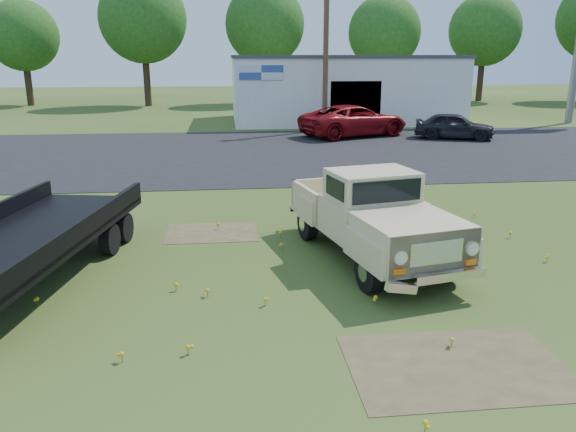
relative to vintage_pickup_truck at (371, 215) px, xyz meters
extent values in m
plane|color=#314616|center=(-1.37, -1.37, -0.95)|extent=(140.00, 140.00, 0.00)
cube|color=black|center=(-1.37, 13.63, -0.95)|extent=(90.00, 14.00, 0.02)
cube|color=brown|center=(0.13, -4.37, -0.95)|extent=(3.00, 2.00, 0.01)
cube|color=brown|center=(-3.37, 2.13, -0.95)|extent=(2.20, 1.60, 0.01)
cube|color=silver|center=(4.63, 25.63, 1.05)|extent=(14.00, 8.00, 4.00)
cube|color=#3F3F44|center=(4.63, 25.63, 3.10)|extent=(14.20, 8.20, 0.20)
cube|color=black|center=(4.63, 21.68, 0.65)|extent=(3.00, 0.10, 2.20)
cube|color=silver|center=(-0.87, 21.58, 2.25)|extent=(2.50, 0.08, 0.80)
cylinder|color=#4F3624|center=(2.63, 20.63, 3.55)|extent=(0.30, 0.30, 9.00)
cylinder|color=#352318|center=(-19.37, 39.63, 0.67)|extent=(0.56, 0.56, 3.24)
sphere|color=#164F17|center=(-19.37, 39.63, 4.74)|extent=(5.76, 5.76, 5.76)
cylinder|color=#352318|center=(-9.37, 38.13, 1.03)|extent=(0.56, 0.56, 3.96)
sphere|color=#164F17|center=(-9.37, 38.13, 6.00)|extent=(7.04, 7.04, 7.04)
cylinder|color=#352318|center=(0.63, 39.13, 0.94)|extent=(0.56, 0.56, 3.78)
sphere|color=#164F17|center=(0.63, 39.13, 5.69)|extent=(6.72, 6.72, 6.72)
cylinder|color=#352318|center=(10.63, 37.63, 0.76)|extent=(0.56, 0.56, 3.42)
sphere|color=#164F17|center=(10.63, 37.63, 5.06)|extent=(6.08, 6.08, 6.08)
cylinder|color=#352318|center=(20.63, 40.13, 0.85)|extent=(0.56, 0.56, 3.60)
sphere|color=#164F17|center=(20.63, 40.13, 5.37)|extent=(6.40, 6.40, 6.40)
imported|color=maroon|center=(3.80, 18.26, -0.14)|extent=(6.40, 4.69, 1.62)
imported|color=black|center=(8.62, 16.62, -0.28)|extent=(4.23, 2.88, 1.34)
camera|label=1|loc=(-2.96, -10.97, 3.21)|focal=35.00mm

